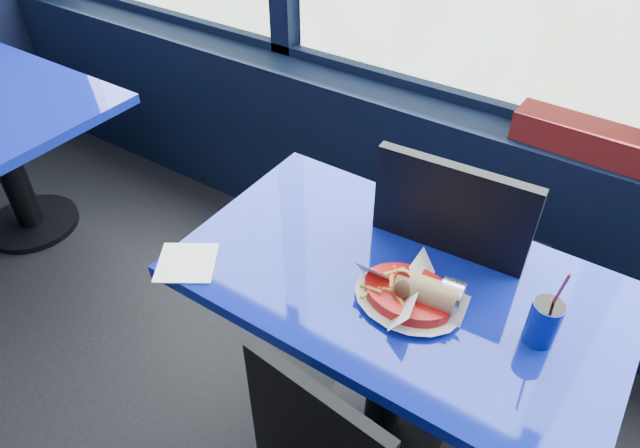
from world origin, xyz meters
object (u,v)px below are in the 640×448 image
Objects in this scene: planter_box at (593,140)px; soda_cup at (544,321)px; chair_near_back at (457,262)px; ketchup_bottle at (522,225)px; food_basket at (411,294)px; near_table at (393,321)px.

soda_cup is at bearing -81.57° from planter_box.
chair_near_back is 0.49m from soda_cup.
chair_near_back is 4.19× the size of ketchup_bottle.
soda_cup is (0.15, -0.26, -0.04)m from ketchup_bottle.
soda_cup is (0.32, -0.31, 0.22)m from chair_near_back.
food_basket is 1.25× the size of ketchup_bottle.
near_table is 2.30× the size of planter_box.
near_table is 0.45m from soda_cup.
planter_box is at bearing 84.75° from ketchup_bottle.
near_table is 0.93m from planter_box.
food_basket is 1.19× the size of soda_cup.
ketchup_bottle is (0.23, 0.26, 0.29)m from near_table.
chair_near_back reaches higher than near_table.
planter_box is 0.93m from food_basket.
near_table is at bearing -179.64° from soda_cup.
ketchup_bottle is (0.17, -0.05, 0.27)m from chair_near_back.
planter_box is 0.84m from soda_cup.
ketchup_bottle reaches higher than near_table.
chair_near_back is 0.32m from ketchup_bottle.
food_basket is at bearing -116.07° from ketchup_bottle.
ketchup_bottle is at bearing 120.06° from soda_cup.
near_table is at bearing 153.71° from food_basket.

